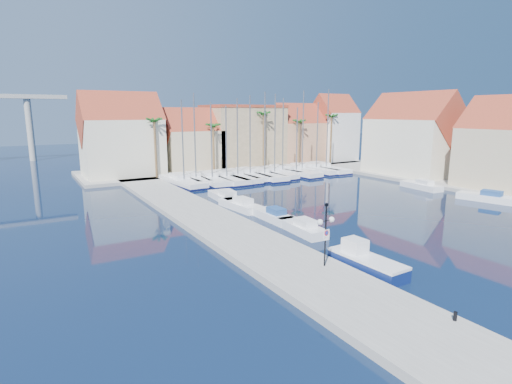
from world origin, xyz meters
The scene contains 37 objects.
ground centered at (0.00, 0.00, 0.00)m, with size 260.00×260.00×0.00m, color black.
quay_west centered at (-9.00, 13.50, 0.25)m, with size 6.00×77.00×0.50m, color gray.
shore_north centered at (10.00, 48.00, 0.25)m, with size 54.00×16.00×0.50m, color gray.
shore_east centered at (32.00, 15.00, 0.25)m, with size 12.00×60.00×0.50m, color gray.
lamp_post centered at (-7.47, -0.61, 3.35)m, with size 1.47×0.50×4.34m.
bollard centered at (-6.60, -9.50, 0.74)m, with size 0.19×0.19×0.47m, color black.
fishing_boat centered at (-4.83, -1.71, 0.66)m, with size 2.08×5.76×2.00m.
motorboat_west_0 centered at (-3.20, 7.49, 0.51)m, with size 2.15×5.83×1.40m.
motorboat_west_1 centered at (-3.13, 12.31, 0.51)m, with size 1.80×5.48×1.40m.
motorboat_west_2 centered at (-3.75, 18.13, 0.51)m, with size 2.51×6.34×1.40m.
motorboat_west_3 centered at (-3.23, 22.96, 0.51)m, with size 2.74×6.94×1.40m.
motorboat_east_0 centered at (24.02, 6.48, 0.51)m, with size 3.51×6.57×1.40m.
motorboat_east_1 centered at (23.99, 15.64, 0.51)m, with size 2.61×6.29×1.40m.
sailboat_0 centered at (-4.03, 35.82, 0.57)m, with size 3.85×11.46×12.43m.
sailboat_1 centered at (-1.74, 36.50, 0.62)m, with size 2.67×8.93×13.44m.
sailboat_2 centered at (0.44, 35.45, 0.56)m, with size 3.97×11.61×12.21m.
sailboat_3 centered at (2.77, 35.32, 0.56)m, with size 3.22×11.78×11.63m.
sailboat_4 centered at (4.80, 35.52, 0.56)m, with size 3.30×11.89×12.74m.
sailboat_5 centered at (7.44, 36.10, 0.57)m, with size 3.84×11.86×13.26m.
sailboat_6 centered at (9.60, 35.14, 0.57)m, with size 3.69×11.99×13.82m.
sailboat_7 centered at (11.66, 35.39, 0.59)m, with size 3.65×10.96×13.52m.
sailboat_8 centered at (14.22, 36.70, 0.60)m, with size 2.89×9.41×12.99m.
sailboat_9 centered at (15.97, 35.26, 0.56)m, with size 3.81×11.74×11.44m.
sailboat_10 centered at (18.57, 36.81, 0.65)m, with size 2.35×8.60×14.31m.
sailboat_11 centered at (20.83, 35.82, 0.57)m, with size 3.47×11.14×12.36m.
sailboat_12 centered at (23.22, 35.94, 0.58)m, with size 3.40×11.91×14.63m.
building_0 centered at (-10.00, 47.00, 6.52)m, with size 12.30×9.00×13.50m.
building_1 centered at (2.00, 47.00, 5.30)m, with size 10.30×8.00×11.00m.
building_2 centered at (13.00, 48.00, 6.26)m, with size 14.20×10.20×11.50m.
building_3 centered at (25.00, 47.00, 5.86)m, with size 10.30×8.00×12.00m.
building_4 centered at (34.00, 46.00, 6.97)m, with size 8.30×8.00×14.00m.
building_6 centered at (32.00, 24.00, 6.52)m, with size 9.00×14.30×13.50m.
palm_0 centered at (-6.00, 42.00, 9.08)m, with size 2.60×2.60×10.15m.
palm_1 centered at (4.00, 42.00, 8.14)m, with size 2.60×2.60×9.15m.
palm_2 centered at (14.00, 42.00, 10.02)m, with size 2.60×2.60×11.15m.
palm_3 centered at (22.00, 42.00, 8.61)m, with size 2.60×2.60×9.65m.
palm_4 centered at (30.00, 42.00, 9.55)m, with size 2.60×2.60×10.65m.
Camera 1 is at (-24.36, -20.09, 10.66)m, focal length 28.00 mm.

